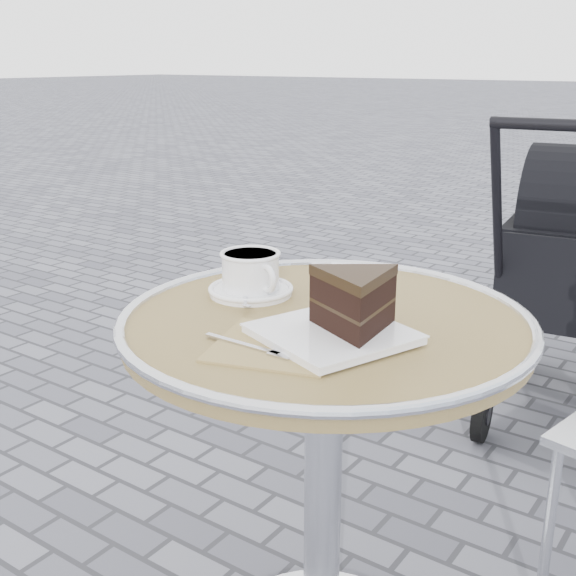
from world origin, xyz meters
The scene contains 3 objects.
cafe_table centered at (0.00, 0.00, 0.57)m, with size 0.72×0.72×0.74m.
cappuccino_set centered at (-0.19, 0.03, 0.77)m, with size 0.16×0.18×0.08m.
cake_plate_set centered at (0.08, -0.07, 0.78)m, with size 0.33×0.33×0.11m.
Camera 1 is at (0.62, -1.00, 1.16)m, focal length 45.00 mm.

